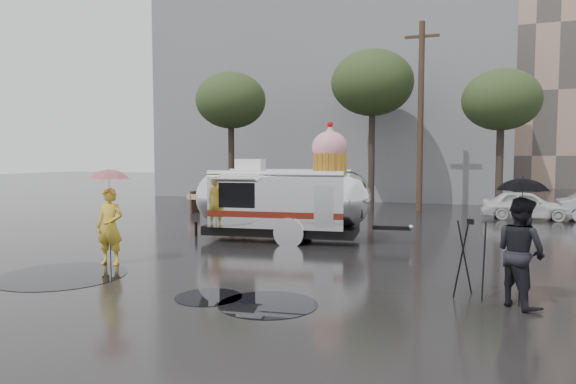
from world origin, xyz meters
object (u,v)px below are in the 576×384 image
at_px(tripod, 470,251).
at_px(airstream_trailer, 285,198).
at_px(person_left, 110,226).
at_px(person_right, 521,252).

bearing_deg(tripod, airstream_trailer, 146.12).
bearing_deg(person_left, airstream_trailer, 53.49).
height_order(airstream_trailer, person_right, airstream_trailer).
height_order(person_left, tripod, person_left).
height_order(airstream_trailer, tripod, airstream_trailer).
bearing_deg(person_right, tripod, 26.85).
relative_size(person_right, tripod, 1.30).
height_order(airstream_trailer, person_left, airstream_trailer).
bearing_deg(person_left, person_right, -10.73).
bearing_deg(airstream_trailer, tripod, -48.90).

